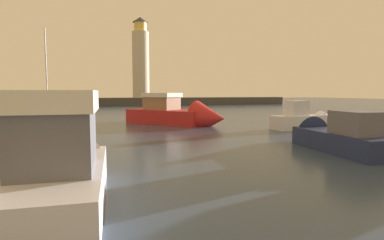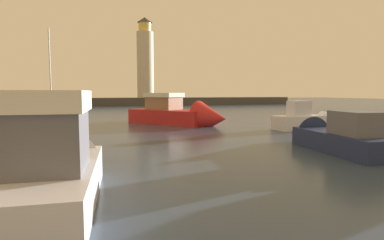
# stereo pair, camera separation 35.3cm
# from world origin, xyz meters

# --- Properties ---
(ground_plane) EXTENTS (220.00, 220.00, 0.00)m
(ground_plane) POSITION_xyz_m (0.00, 32.09, 0.00)
(ground_plane) COLOR #2D3D51
(breakwater) EXTENTS (71.19, 4.20, 1.63)m
(breakwater) POSITION_xyz_m (0.00, 64.17, 0.81)
(breakwater) COLOR #423F3D
(breakwater) RESTS_ON ground_plane
(lighthouse) EXTENTS (3.43, 3.43, 16.44)m
(lighthouse) POSITION_xyz_m (3.10, 64.17, 9.41)
(lighthouse) COLOR beige
(lighthouse) RESTS_ON breakwater
(motorboat_0) EXTENTS (2.38, 6.81, 2.38)m
(motorboat_0) POSITION_xyz_m (5.37, 11.57, 0.62)
(motorboat_0) COLOR #1E284C
(motorboat_0) RESTS_ON ground_plane
(motorboat_2) EXTENTS (8.10, 9.10, 3.42)m
(motorboat_2) POSITION_xyz_m (1.30, 24.61, 0.84)
(motorboat_2) COLOR #B21E1E
(motorboat_2) RESTS_ON ground_plane
(motorboat_3) EXTENTS (5.92, 2.30, 2.29)m
(motorboat_3) POSITION_xyz_m (9.72, 19.00, 0.66)
(motorboat_3) COLOR silver
(motorboat_3) RESTS_ON ground_plane
(motorboat_5) EXTENTS (2.28, 6.89, 3.21)m
(motorboat_5) POSITION_xyz_m (-6.34, 7.75, 0.87)
(motorboat_5) COLOR silver
(motorboat_5) RESTS_ON ground_plane
(sailboat_moored) EXTENTS (2.57, 6.22, 9.00)m
(sailboat_moored) POSITION_xyz_m (-10.38, 31.93, 0.49)
(sailboat_moored) COLOR beige
(sailboat_moored) RESTS_ON ground_plane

